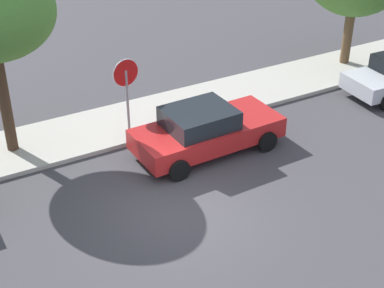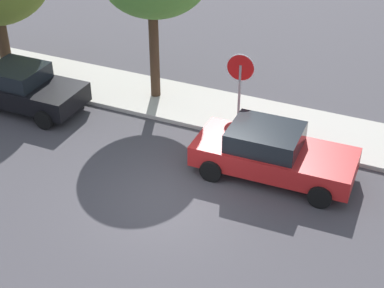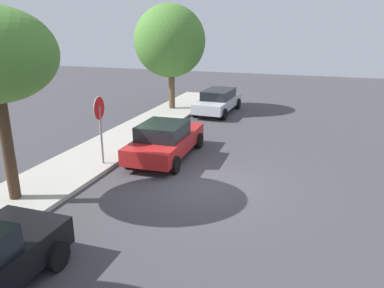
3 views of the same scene
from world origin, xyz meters
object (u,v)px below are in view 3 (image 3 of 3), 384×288
at_px(stop_sign, 100,118).
at_px(street_tree_near_corner, 170,41).
at_px(parked_car_red, 165,140).
at_px(parked_car_silver, 218,101).

height_order(stop_sign, street_tree_near_corner, street_tree_near_corner).
xyz_separation_m(parked_car_red, street_tree_near_corner, (8.25, 3.07, 3.40)).
distance_m(parked_car_red, street_tree_near_corner, 9.44).
bearing_deg(parked_car_silver, stop_sign, 170.24).
height_order(stop_sign, parked_car_red, stop_sign).
xyz_separation_m(parked_car_silver, street_tree_near_corner, (-0.17, 2.98, 3.41)).
height_order(parked_car_red, parked_car_silver, parked_car_red).
height_order(parked_car_red, street_tree_near_corner, street_tree_near_corner).
distance_m(parked_car_silver, street_tree_near_corner, 4.53).
distance_m(stop_sign, parked_car_silver, 10.31).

